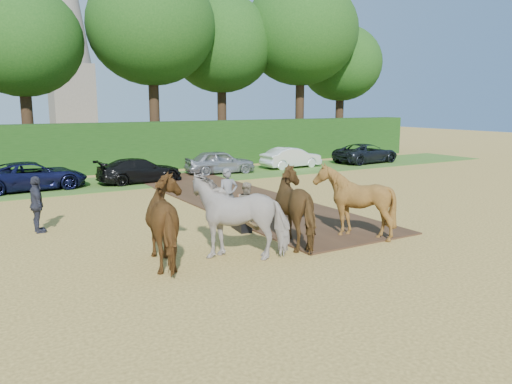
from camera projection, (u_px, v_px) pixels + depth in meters
ground at (301, 240)px, 15.47m from camera, size 120.00×120.00×0.00m
earth_strip at (236, 198)px, 22.14m from camera, size 4.50×17.00×0.05m
grass_verge at (151, 180)px, 27.31m from camera, size 50.00×5.00×0.03m
hedgerow at (126, 147)px, 30.85m from camera, size 46.00×1.60×3.00m
spectator_near at (247, 205)px, 16.75m from camera, size 0.69×0.84×1.58m
spectator_far at (37, 205)px, 16.16m from camera, size 0.52×1.12×1.86m
plough_team at (271, 210)px, 14.36m from camera, size 7.80×5.43×2.30m
parked_cars at (189, 165)px, 28.40m from camera, size 31.60×3.04×1.42m
treeline at (79, 26)px, 31.38m from camera, size 48.70×10.60×14.21m
church at (67, 25)px, 61.59m from camera, size 5.20×5.20×27.00m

